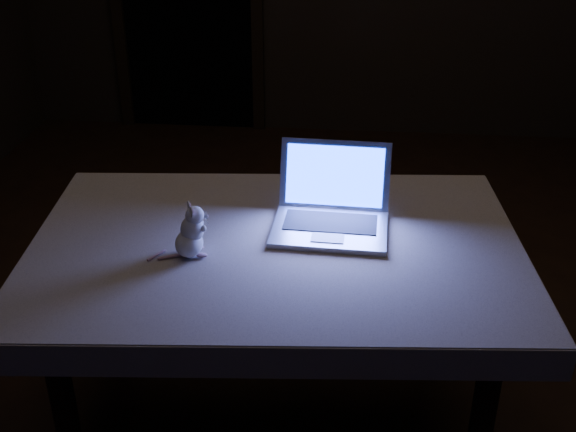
# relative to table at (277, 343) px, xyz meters

# --- Properties ---
(floor) EXTENTS (5.00, 5.00, 0.00)m
(floor) POSITION_rel_table_xyz_m (0.15, 0.51, -0.39)
(floor) COLOR black
(floor) RESTS_ON ground
(table) EXTENTS (1.52, 1.05, 0.78)m
(table) POSITION_rel_table_xyz_m (0.00, 0.00, 0.00)
(table) COLOR black
(table) RESTS_ON floor
(tablecloth) EXTENTS (1.65, 1.18, 0.10)m
(tablecloth) POSITION_rel_table_xyz_m (-0.05, -0.02, 0.35)
(tablecloth) COLOR #C1B3A3
(tablecloth) RESTS_ON table
(laptop) EXTENTS (0.38, 0.34, 0.25)m
(laptop) POSITION_rel_table_xyz_m (0.17, 0.08, 0.52)
(laptop) COLOR #A4A4A9
(laptop) RESTS_ON tablecloth
(plush_mouse) EXTENTS (0.15, 0.15, 0.17)m
(plush_mouse) POSITION_rel_table_xyz_m (-0.26, -0.10, 0.48)
(plush_mouse) COLOR silver
(plush_mouse) RESTS_ON tablecloth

